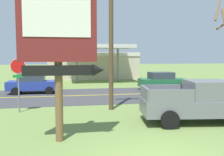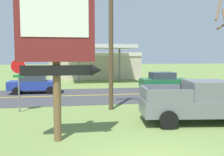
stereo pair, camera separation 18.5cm
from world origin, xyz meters
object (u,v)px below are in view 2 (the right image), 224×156
object	(u,v)px
gas_station	(95,64)
car_green_mid_lane	(163,81)
stop_sign	(18,76)
utility_pole	(111,33)
pickup_grey_parked_on_lawn	(199,102)
car_blue_near_lane	(34,83)
motel_sign	(58,39)

from	to	relation	value
gas_station	car_green_mid_lane	distance (m)	14.17
stop_sign	utility_pole	xyz separation A→B (m)	(5.10, -0.18, 2.38)
pickup_grey_parked_on_lawn	gas_station	bearing A→B (deg)	95.75
stop_sign	car_green_mid_lane	world-z (taller)	stop_sign
pickup_grey_parked_on_lawn	car_green_mid_lane	bearing A→B (deg)	77.05
car_blue_near_lane	car_green_mid_lane	size ratio (longest dim) A/B	1.00
motel_sign	gas_station	bearing A→B (deg)	81.46
gas_station	pickup_grey_parked_on_lawn	distance (m)	24.29
stop_sign	car_blue_near_lane	size ratio (longest dim) A/B	0.70
gas_station	utility_pole	bearing A→B (deg)	-93.11
stop_sign	motel_sign	bearing A→B (deg)	-65.88
utility_pole	car_green_mid_lane	bearing A→B (deg)	50.70
pickup_grey_parked_on_lawn	car_green_mid_lane	xyz separation A→B (m)	(2.51, 10.91, -0.13)
motel_sign	car_green_mid_lane	bearing A→B (deg)	54.84
motel_sign	car_green_mid_lane	distance (m)	15.55
stop_sign	utility_pole	bearing A→B (deg)	-1.98
motel_sign	gas_station	distance (m)	26.08
stop_sign	car_green_mid_lane	xyz separation A→B (m)	(11.16, 7.23, -1.20)
gas_station	pickup_grey_parked_on_lawn	xyz separation A→B (m)	(2.43, -24.15, -0.98)
stop_sign	car_blue_near_lane	bearing A→B (deg)	91.14
utility_pole	gas_station	size ratio (longest dim) A/B	0.68
stop_sign	car_blue_near_lane	xyz separation A→B (m)	(-0.14, 7.23, -1.20)
motel_sign	stop_sign	bearing A→B (deg)	114.12
car_green_mid_lane	motel_sign	bearing A→B (deg)	-125.16
motel_sign	car_blue_near_lane	world-z (taller)	motel_sign
pickup_grey_parked_on_lawn	car_green_mid_lane	distance (m)	11.20
stop_sign	pickup_grey_parked_on_lawn	xyz separation A→B (m)	(8.65, -3.68, -1.06)
stop_sign	car_blue_near_lane	distance (m)	7.33
motel_sign	utility_pole	world-z (taller)	utility_pole
gas_station	stop_sign	bearing A→B (deg)	-106.91
utility_pole	car_blue_near_lane	world-z (taller)	utility_pole
motel_sign	utility_pole	size ratio (longest dim) A/B	0.69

